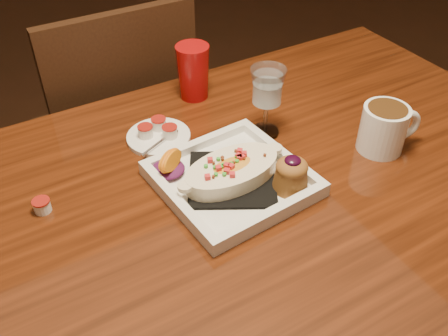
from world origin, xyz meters
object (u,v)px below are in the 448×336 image
goblet (267,90)px  saucer (158,135)px  plate (237,175)px  red_tumbler (193,72)px  coffee_mug (385,127)px  chair_far (120,134)px  table (226,234)px

goblet → saucer: 0.25m
goblet → plate: bearing=-140.7°
saucer → plate: bearing=-72.4°
saucer → red_tumbler: (0.15, 0.12, 0.06)m
coffee_mug → goblet: 0.25m
goblet → saucer: goblet is taller
chair_far → saucer: (-0.03, -0.39, 0.25)m
table → red_tumbler: size_ratio=11.43×
table → saucer: bearing=97.3°
table → red_tumbler: bearing=71.5°
coffee_mug → plate: bearing=-174.8°
plate → saucer: plate is taller
table → goblet: size_ratio=9.60×
table → plate: 0.13m
chair_far → red_tumbler: chair_far is taller
plate → red_tumbler: bearing=71.8°
chair_far → goblet: bearing=110.1°
table → goblet: (0.18, 0.14, 0.21)m
coffee_mug → saucer: (-0.39, 0.27, -0.04)m
saucer → red_tumbler: bearing=38.3°
chair_far → saucer: bearing=85.6°
plate → red_tumbler: red_tumbler is taller
coffee_mug → red_tumbler: (-0.24, 0.38, 0.01)m
plate → coffee_mug: coffee_mug is taller
chair_far → plate: chair_far is taller
chair_far → table: bearing=90.0°
coffee_mug → red_tumbler: red_tumbler is taller
plate → red_tumbler: size_ratio=2.15×
coffee_mug → goblet: bearing=151.2°
table → saucer: 0.26m
coffee_mug → saucer: bearing=160.0°
coffee_mug → goblet: size_ratio=0.85×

